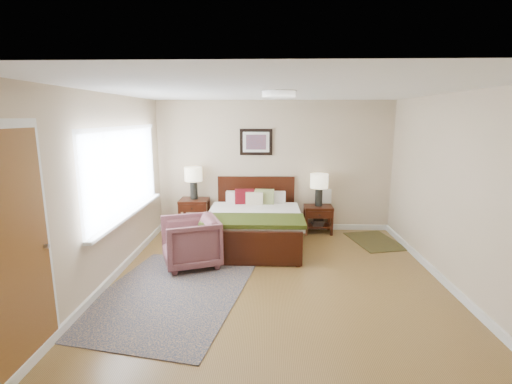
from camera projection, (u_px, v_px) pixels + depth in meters
floor at (276, 284)px, 4.95m from camera, size 5.00×5.00×0.00m
back_wall at (274, 166)px, 7.15m from camera, size 4.50×0.04×2.50m
front_wall at (288, 275)px, 2.25m from camera, size 4.50×0.04×2.50m
left_wall at (103, 191)px, 4.77m from camera, size 0.04×5.00×2.50m
right_wall at (457, 194)px, 4.63m from camera, size 0.04×5.00×2.50m
ceiling at (279, 91)px, 4.45m from camera, size 4.50×5.00×0.02m
window at (127, 173)px, 5.43m from camera, size 0.11×2.72×1.32m
door at (16, 254)px, 3.09m from camera, size 0.06×1.00×2.18m
ceil_fixture at (279, 94)px, 4.46m from camera, size 0.44×0.44×0.08m
bed at (254, 218)px, 6.38m from camera, size 1.61×1.93×1.04m
wall_art at (256, 142)px, 7.03m from camera, size 0.62×0.05×0.50m
nightstand_left at (194, 206)px, 7.09m from camera, size 0.54×0.49×0.65m
nightstand_right at (318, 216)px, 7.07m from camera, size 0.53×0.40×0.53m
lamp_left at (193, 177)px, 7.01m from camera, size 0.33×0.33×0.61m
lamp_right at (319, 184)px, 6.96m from camera, size 0.33×0.33×0.61m
armchair at (191, 242)px, 5.51m from camera, size 1.04×1.02×0.73m
rug_persian at (170, 294)px, 4.66m from camera, size 2.15×2.71×0.01m
rug_navy at (375, 241)px, 6.63m from camera, size 0.95×1.23×0.01m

